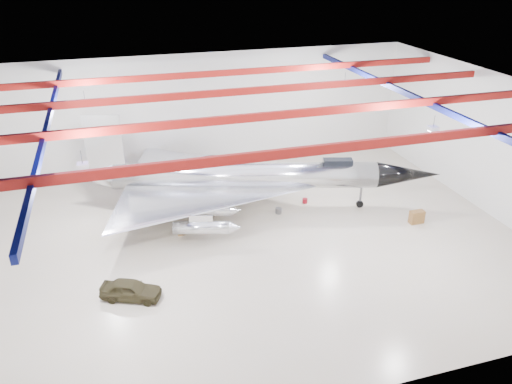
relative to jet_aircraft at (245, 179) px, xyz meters
name	(u,v)px	position (x,y,z in m)	size (l,w,h in m)	color
floor	(246,242)	(-1.35, -5.16, -2.64)	(40.00, 40.00, 0.00)	#BFB298
wall_back	(203,112)	(-1.35, 9.84, 2.86)	(40.00, 40.00, 0.00)	silver
wall_right	(489,144)	(18.65, -5.16, 2.86)	(30.00, 30.00, 0.00)	silver
ceiling	(245,94)	(-1.35, -5.16, 8.36)	(40.00, 40.00, 0.00)	#0A0F38
ceiling_structure	(245,105)	(-1.35, -5.16, 7.69)	(39.50, 29.50, 1.08)	maroon
jet_aircraft	(245,179)	(0.00, 0.00, 0.00)	(28.90, 20.77, 8.04)	silver
jeep	(131,290)	(-9.89, -9.50, -2.01)	(1.49, 3.71, 1.26)	#322C19
desk	(417,217)	(12.17, -6.27, -2.12)	(1.13, 0.57, 1.04)	brown
crate_ply	(181,232)	(-5.78, -2.76, -2.44)	(0.56, 0.45, 0.39)	olive
toolbox_red	(192,208)	(-4.28, 1.01, -2.47)	(0.48, 0.39, 0.34)	maroon
engine_drum	(279,211)	(2.34, -1.67, -2.41)	(0.51, 0.51, 0.46)	#59595B
crate_small	(172,211)	(-5.94, 0.99, -2.50)	(0.38, 0.30, 0.27)	#59595B
tool_chest	(305,201)	(5.09, -0.55, -2.44)	(0.43, 0.43, 0.39)	maroon
oil_barrel	(207,215)	(-3.31, -0.59, -2.46)	(0.52, 0.42, 0.36)	olive
spares_box	(263,191)	(2.24, 2.27, -2.43)	(0.46, 0.46, 0.41)	#59595B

